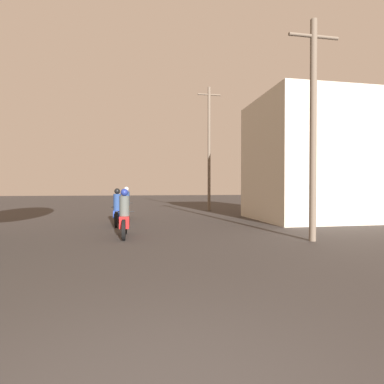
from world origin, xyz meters
name	(u,v)px	position (x,y,z in m)	size (l,w,h in m)	color
motorcycle_red	(125,218)	(-0.51, 8.11, 0.63)	(0.60, 1.90, 1.58)	black
motorcycle_blue	(117,211)	(-0.94, 11.22, 0.64)	(0.60, 2.10, 1.58)	black
motorcycle_orange	(126,206)	(-0.65, 13.74, 0.66)	(0.60, 1.96, 1.65)	black
building_right_near	(310,160)	(8.43, 11.88, 3.00)	(5.41, 5.16, 6.00)	beige
utility_pole_near	(313,125)	(5.11, 6.37, 3.48)	(1.60, 0.20, 6.64)	#6B5B4C
utility_pole_far	(209,147)	(4.75, 18.19, 4.41)	(1.60, 0.20, 8.48)	#6B5B4C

